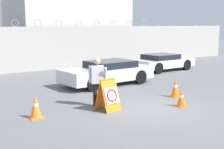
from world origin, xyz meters
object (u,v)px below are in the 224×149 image
at_px(traffic_cone_near, 181,98).
at_px(traffic_cone_mid, 175,88).
at_px(traffic_cone_far, 36,107).
at_px(security_guard, 97,80).
at_px(barricade_sign, 109,95).
at_px(parked_car_rear_sedan, 108,72).
at_px(parked_car_far_side, 162,62).

xyz_separation_m(traffic_cone_near, traffic_cone_mid, (0.91, 1.23, 0.07)).
bearing_deg(traffic_cone_mid, traffic_cone_far, 176.44).
height_order(security_guard, traffic_cone_far, security_guard).
relative_size(barricade_sign, parked_car_rear_sedan, 0.24).
distance_m(traffic_cone_mid, parked_car_rear_sedan, 3.93).
bearing_deg(traffic_cone_near, traffic_cone_far, 162.21).
bearing_deg(parked_car_rear_sedan, barricade_sign, 53.64).
xyz_separation_m(barricade_sign, traffic_cone_mid, (3.43, 0.19, -0.17)).
bearing_deg(traffic_cone_far, security_guard, 3.55).
xyz_separation_m(traffic_cone_near, parked_car_far_side, (5.67, 7.14, 0.25)).
bearing_deg(parked_car_rear_sedan, traffic_cone_near, 85.66).
height_order(traffic_cone_mid, parked_car_rear_sedan, parked_car_rear_sedan).
bearing_deg(parked_car_far_side, traffic_cone_near, -131.96).
relative_size(traffic_cone_near, traffic_cone_mid, 0.83).
xyz_separation_m(security_guard, parked_car_rear_sedan, (2.58, 3.31, -0.37)).
relative_size(barricade_sign, parked_car_far_side, 0.26).
bearing_deg(parked_car_far_side, security_guard, -150.22).
height_order(traffic_cone_mid, traffic_cone_far, traffic_cone_mid).
relative_size(traffic_cone_far, parked_car_rear_sedan, 0.16).
xyz_separation_m(traffic_cone_mid, parked_car_rear_sedan, (-0.88, 3.83, 0.24)).
bearing_deg(parked_car_far_side, parked_car_rear_sedan, -163.21).
xyz_separation_m(barricade_sign, security_guard, (-0.03, 0.71, 0.44)).
relative_size(traffic_cone_far, parked_car_far_side, 0.18).
bearing_deg(traffic_cone_mid, traffic_cone_near, -126.65).
bearing_deg(traffic_cone_mid, parked_car_far_side, 51.21).
bearing_deg(traffic_cone_near, parked_car_rear_sedan, 89.63).
distance_m(barricade_sign, traffic_cone_near, 2.73).
distance_m(security_guard, traffic_cone_mid, 3.55).
bearing_deg(security_guard, parked_car_far_side, 57.87).
bearing_deg(security_guard, traffic_cone_far, -151.88).
height_order(traffic_cone_near, traffic_cone_far, traffic_cone_far).
xyz_separation_m(security_guard, traffic_cone_far, (-2.42, -0.15, -0.62)).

